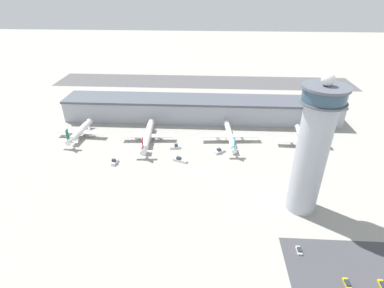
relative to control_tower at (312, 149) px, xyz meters
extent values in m
plane|color=#9E9B93|center=(-49.03, 26.09, -31.29)|extent=(1000.00, 1000.00, 0.00)
cube|color=#A3A8B2|center=(-49.03, 96.09, -23.89)|extent=(200.44, 22.00, 14.82)
cube|color=#4C515B|center=(-49.03, 96.09, -15.68)|extent=(200.44, 25.00, 1.60)
cube|color=#515154|center=(-49.03, 189.39, -31.29)|extent=(300.65, 44.00, 0.01)
cylinder|color=#ADB2BC|center=(0.00, 0.00, -5.55)|extent=(13.19, 13.19, 51.48)
cylinder|color=#565B66|center=(0.00, 0.00, 20.59)|extent=(17.91, 17.91, 0.80)
cylinder|color=#334C60|center=(0.00, 0.00, 23.51)|extent=(16.48, 16.48, 5.04)
cylinder|color=#565B66|center=(0.00, 0.00, 26.53)|extent=(17.91, 17.91, 1.00)
sphere|color=white|center=(0.00, 0.00, 29.53)|extent=(5.01, 5.01, 5.01)
cube|color=#424247|center=(18.63, -39.85, -31.29)|extent=(64.00, 40.00, 0.01)
cylinder|color=white|center=(-128.41, 62.47, -26.88)|extent=(5.47, 23.63, 4.17)
cone|color=white|center=(-127.65, 76.04, -26.88)|extent=(4.37, 3.98, 4.17)
cone|color=white|center=(-129.21, 48.28, -26.88)|extent=(4.02, 5.20, 3.75)
cube|color=white|center=(-128.39, 62.94, -27.61)|extent=(33.01, 6.23, 0.44)
cylinder|color=#A8A8B2|center=(-135.21, 64.32, -28.87)|extent=(2.54, 4.70, 2.29)
cylinder|color=#A8A8B2|center=(-121.45, 63.55, -28.87)|extent=(2.54, 4.70, 2.29)
cube|color=#14704C|center=(-129.26, 47.28, -21.46)|extent=(0.46, 2.81, 6.67)
cube|color=white|center=(-129.29, 46.88, -26.46)|extent=(11.76, 2.65, 0.24)
cylinder|color=black|center=(-127.82, 72.97, -30.13)|extent=(0.28, 0.28, 2.33)
cylinder|color=black|center=(-125.52, 61.98, -30.13)|extent=(0.28, 0.28, 2.33)
cylinder|color=black|center=(-131.34, 62.30, -30.13)|extent=(0.28, 0.28, 2.33)
cylinder|color=white|center=(-82.46, 59.68, -27.11)|extent=(6.62, 34.93, 4.32)
cone|color=white|center=(-83.74, 78.94, -27.11)|extent=(4.57, 4.17, 4.32)
cone|color=white|center=(-81.14, 39.77, -27.11)|extent=(4.23, 5.44, 3.89)
cube|color=white|center=(-82.51, 60.37, -27.87)|extent=(34.60, 6.67, 0.44)
cylinder|color=#A8A8B2|center=(-89.78, 60.89, -29.18)|extent=(2.69, 4.90, 2.38)
cylinder|color=#A8A8B2|center=(-75.37, 61.85, -29.18)|extent=(2.69, 4.90, 2.38)
cube|color=red|center=(-81.07, 38.73, -21.49)|extent=(0.49, 2.81, 6.92)
cube|color=white|center=(-81.04, 38.33, -26.68)|extent=(12.21, 2.80, 0.24)
cylinder|color=black|center=(-83.53, 75.80, -30.28)|extent=(0.28, 0.28, 2.02)
cylinder|color=black|center=(-79.43, 59.77, -30.28)|extent=(0.28, 0.28, 2.02)
cylinder|color=black|center=(-85.47, 59.37, -30.28)|extent=(0.28, 0.28, 2.02)
cylinder|color=white|center=(-29.23, 62.08, -26.78)|extent=(5.83, 32.77, 3.47)
cone|color=white|center=(-30.53, 79.90, -26.78)|extent=(3.68, 3.36, 3.47)
cone|color=white|center=(-27.89, 43.75, -26.78)|extent=(3.41, 4.37, 3.12)
cube|color=white|center=(-29.28, 62.73, -27.39)|extent=(37.85, 7.12, 0.44)
cylinder|color=#A8A8B2|center=(-37.23, 63.16, -28.44)|extent=(2.18, 3.94, 1.91)
cylinder|color=#A8A8B2|center=(-21.47, 64.31, -28.44)|extent=(2.18, 3.94, 1.91)
cube|color=#197FB2|center=(-27.83, 42.92, -22.28)|extent=(0.50, 2.81, 5.54)
cube|color=white|center=(-27.80, 42.52, -26.44)|extent=(9.82, 2.70, 0.24)
cylinder|color=black|center=(-30.33, 77.15, -29.90)|extent=(0.28, 0.28, 2.78)
cylinder|color=black|center=(-26.80, 62.11, -29.90)|extent=(0.28, 0.28, 2.78)
cylinder|color=black|center=(-31.64, 61.76, -29.90)|extent=(0.28, 0.28, 2.78)
cylinder|color=white|center=(16.45, 57.65, -27.18)|extent=(5.68, 35.79, 3.48)
cone|color=white|center=(17.65, 77.00, -27.18)|extent=(3.66, 3.34, 3.48)
cone|color=white|center=(15.21, 37.79, -27.18)|extent=(3.38, 4.36, 3.13)
cube|color=white|center=(16.49, 58.37, -27.79)|extent=(33.56, 6.46, 0.44)
cylinder|color=#A8A8B2|center=(9.56, 59.80, -28.84)|extent=(2.15, 3.93, 1.91)
cylinder|color=#A8A8B2|center=(23.54, 58.93, -28.84)|extent=(2.15, 3.93, 1.91)
cube|color=#14704C|center=(15.16, 36.95, -22.66)|extent=(0.47, 2.81, 5.56)
cube|color=white|center=(15.13, 36.55, -26.83)|extent=(9.84, 2.60, 0.24)
cylinder|color=black|center=(17.48, 74.24, -30.11)|extent=(0.28, 0.28, 2.38)
cylinder|color=black|center=(18.87, 57.42, -30.11)|extent=(0.28, 0.28, 2.38)
cylinder|color=black|center=(14.01, 57.72, -30.11)|extent=(0.28, 0.28, 2.38)
cube|color=black|center=(-96.60, 31.90, -31.23)|extent=(3.11, 5.20, 0.12)
cube|color=silver|center=(-96.60, 31.90, -30.46)|extent=(3.34, 6.14, 1.66)
cube|color=#232D38|center=(-96.69, 31.33, -28.96)|extent=(2.44, 2.06, 1.36)
cube|color=black|center=(-35.93, 47.60, -31.23)|extent=(6.23, 5.63, 0.12)
cube|color=silver|center=(-35.93, 47.60, -30.51)|extent=(7.20, 6.44, 1.57)
cube|color=#232D38|center=(-36.50, 47.14, -29.09)|extent=(3.03, 3.01, 1.28)
cube|color=black|center=(-59.26, 36.19, -31.23)|extent=(7.45, 4.59, 0.12)
cube|color=silver|center=(-59.26, 36.19, -30.60)|extent=(8.75, 5.16, 1.38)
cube|color=#232D38|center=(-60.05, 36.50, -29.35)|extent=(3.10, 2.79, 1.13)
cube|color=black|center=(-63.84, 51.28, -31.23)|extent=(5.91, 3.06, 0.12)
cube|color=silver|center=(-63.84, 51.28, -30.57)|extent=(6.99, 3.31, 1.45)
cube|color=#232D38|center=(-63.17, 51.38, -29.24)|extent=(2.30, 2.34, 1.19)
cube|color=black|center=(18.14, -40.42, -31.23)|extent=(1.86, 4.06, 0.12)
cube|color=gold|center=(18.14, -40.42, -30.90)|extent=(1.96, 4.82, 0.80)
cube|color=#232D38|center=(18.13, -40.54, -30.17)|extent=(1.66, 2.67, 0.65)
cube|color=black|center=(-6.86, -26.55, -31.23)|extent=(1.68, 3.46, 0.12)
cube|color=silver|center=(-6.86, -26.55, -30.89)|extent=(1.76, 4.12, 0.81)
cube|color=#232D38|center=(-6.87, -26.66, -30.15)|extent=(1.54, 2.27, 0.66)
cube|color=black|center=(6.17, -40.30, -31.23)|extent=(1.79, 3.76, 0.12)
cube|color=gold|center=(6.17, -40.30, -30.91)|extent=(1.87, 4.48, 0.77)
cube|color=#232D38|center=(6.17, -40.41, -30.21)|extent=(1.63, 2.47, 0.63)
camera|label=1|loc=(-43.85, -110.50, 62.18)|focal=28.00mm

